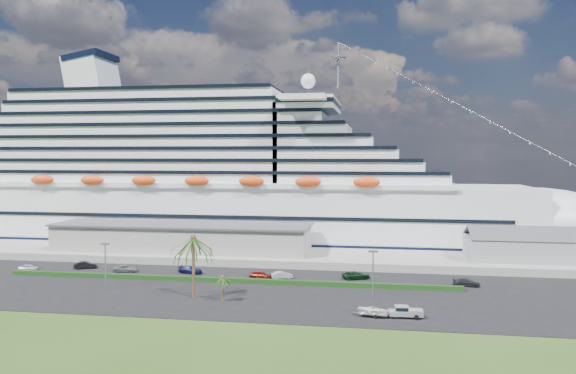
% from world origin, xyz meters
% --- Properties ---
extents(ground, '(420.00, 420.00, 0.00)m').
position_xyz_m(ground, '(0.00, 0.00, 0.00)').
color(ground, '#2E4C19').
rests_on(ground, ground).
extents(asphalt_lot, '(140.00, 38.00, 0.12)m').
position_xyz_m(asphalt_lot, '(0.00, 11.00, 0.06)').
color(asphalt_lot, black).
rests_on(asphalt_lot, ground).
extents(wharf, '(240.00, 20.00, 1.80)m').
position_xyz_m(wharf, '(0.00, 40.00, 0.90)').
color(wharf, gray).
rests_on(wharf, ground).
extents(water, '(420.00, 160.00, 0.02)m').
position_xyz_m(water, '(0.00, 130.00, 0.01)').
color(water, black).
rests_on(water, ground).
extents(cruise_ship, '(191.00, 38.00, 54.00)m').
position_xyz_m(cruise_ship, '(-21.53, 64.00, 16.69)').
color(cruise_ship, silver).
rests_on(cruise_ship, ground).
extents(terminal_building, '(61.00, 15.00, 6.30)m').
position_xyz_m(terminal_building, '(-25.00, 40.00, 5.01)').
color(terminal_building, gray).
rests_on(terminal_building, wharf).
extents(port_shed, '(24.00, 12.31, 7.37)m').
position_xyz_m(port_shed, '(52.00, 40.00, 4.40)').
color(port_shed, gray).
rests_on(port_shed, wharf).
extents(hedge, '(88.00, 1.10, 0.90)m').
position_xyz_m(hedge, '(-8.00, 16.00, 0.57)').
color(hedge, black).
rests_on(hedge, asphalt_lot).
extents(lamp_post_left, '(1.60, 0.35, 8.27)m').
position_xyz_m(lamp_post_left, '(-28.00, 8.00, 5.34)').
color(lamp_post_left, gray).
rests_on(lamp_post_left, asphalt_lot).
extents(lamp_post_right, '(1.60, 0.35, 8.27)m').
position_xyz_m(lamp_post_right, '(20.00, 8.00, 5.34)').
color(lamp_post_right, gray).
rests_on(lamp_post_right, asphalt_lot).
extents(palm_tall, '(8.82, 8.82, 11.13)m').
position_xyz_m(palm_tall, '(-10.00, 4.00, 9.20)').
color(palm_tall, '#47301E').
rests_on(palm_tall, ground).
extents(palm_short, '(3.53, 3.53, 4.56)m').
position_xyz_m(palm_short, '(-4.50, 2.50, 3.67)').
color(palm_short, '#47301E').
rests_on(palm_short, ground).
extents(parked_car_0, '(4.25, 1.93, 1.41)m').
position_xyz_m(parked_car_0, '(-51.10, 19.57, 0.83)').
color(parked_car_0, '#BCBDBE').
rests_on(parked_car_0, asphalt_lot).
extents(parked_car_1, '(4.97, 3.44, 1.55)m').
position_xyz_m(parked_car_1, '(-40.72, 23.80, 0.90)').
color(parked_car_1, black).
rests_on(parked_car_1, asphalt_lot).
extents(parked_car_2, '(5.23, 2.87, 1.39)m').
position_xyz_m(parked_car_2, '(-30.74, 22.09, 0.81)').
color(parked_car_2, slate).
rests_on(parked_car_2, asphalt_lot).
extents(parked_car_3, '(5.39, 2.99, 1.48)m').
position_xyz_m(parked_car_3, '(-17.05, 22.80, 0.86)').
color(parked_car_3, '#121741').
rests_on(parked_car_3, asphalt_lot).
extents(parked_car_4, '(4.73, 2.85, 1.51)m').
position_xyz_m(parked_car_4, '(-1.86, 20.32, 0.87)').
color(parked_car_4, maroon).
rests_on(parked_car_4, asphalt_lot).
extents(parked_car_5, '(4.46, 2.89, 1.39)m').
position_xyz_m(parked_car_5, '(2.30, 20.93, 0.81)').
color(parked_car_5, silver).
rests_on(parked_car_5, asphalt_lot).
extents(parked_car_6, '(6.00, 4.24, 1.52)m').
position_xyz_m(parked_car_6, '(16.66, 22.86, 0.88)').
color(parked_car_6, black).
rests_on(parked_car_6, asphalt_lot).
extents(parked_car_7, '(5.10, 2.60, 1.42)m').
position_xyz_m(parked_car_7, '(36.96, 20.10, 0.83)').
color(parked_car_7, '#232429').
rests_on(parked_car_7, asphalt_lot).
extents(pickup_truck, '(5.11, 2.11, 1.77)m').
position_xyz_m(pickup_truck, '(24.89, -2.10, 1.09)').
color(pickup_truck, black).
rests_on(pickup_truck, asphalt_lot).
extents(boat_trailer, '(5.54, 4.04, 1.54)m').
position_xyz_m(boat_trailer, '(20.19, -2.45, 1.14)').
color(boat_trailer, gray).
rests_on(boat_trailer, asphalt_lot).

